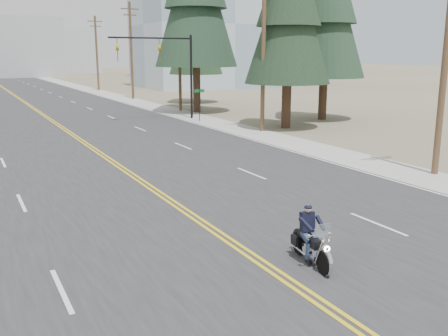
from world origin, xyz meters
The scene contains 16 objects.
ground_plane centered at (0.00, 0.00, 0.00)m, with size 400.00×400.00×0.00m, color #776D56.
road centered at (0.00, 70.00, 0.01)m, with size 20.00×200.00×0.01m, color #303033.
sidewalk_right centered at (11.50, 70.00, 0.01)m, with size 3.00×200.00×0.01m, color #A5A5A0.
traffic_mast_right centered at (8.98, 32.00, 4.94)m, with size 7.10×0.26×7.00m.
street_sign centered at (10.80, 30.00, 1.80)m, with size 0.90×0.06×2.62m.
utility_pole_a centered at (12.50, 8.00, 5.73)m, with size 2.20×0.30×11.00m.
utility_pole_b centered at (12.50, 23.00, 5.98)m, with size 2.20×0.30×11.50m.
utility_pole_c centered at (12.50, 38.00, 5.73)m, with size 2.20×0.30×11.00m.
utility_pole_d centered at (12.50, 53.00, 5.98)m, with size 2.20×0.30×11.50m.
utility_pole_e centered at (12.50, 70.00, 5.73)m, with size 2.20×0.30×11.00m.
glass_building centered at (32.00, 70.00, 10.00)m, with size 24.00×16.00×20.00m, color #9EB5CC.
haze_bldg_b centered at (8.00, 125.00, 7.00)m, with size 18.00×14.00×14.00m, color #ADB2B7.
haze_bldg_c centered at (40.00, 110.00, 9.00)m, with size 16.00×12.00×18.00m, color #B7BCC6.
haze_bldg_e centered at (25.00, 150.00, 6.00)m, with size 14.00×14.00×12.00m, color #B7BCC6.
motorcyclist centered at (1.15, 2.53, 0.78)m, with size 0.86×2.00×1.56m, color black, non-canonical shape.
conifer_far centered at (17.40, 44.90, 9.27)m, with size 6.03×6.03×16.15m.
Camera 1 is at (-6.66, -7.30, 5.44)m, focal length 40.00 mm.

